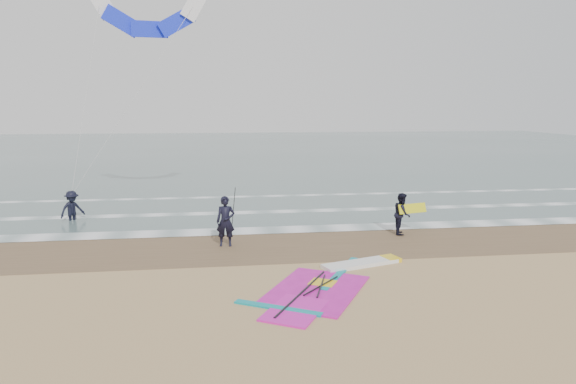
{
  "coord_description": "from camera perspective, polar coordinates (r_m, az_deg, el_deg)",
  "views": [
    {
      "loc": [
        -3.19,
        -12.92,
        5.25
      ],
      "look_at": [
        -0.78,
        5.0,
        2.2
      ],
      "focal_mm": 32.0,
      "sensor_mm": 36.0,
      "label": 1
    }
  ],
  "objects": [
    {
      "name": "ground",
      "position": [
        14.31,
        5.91,
        -12.01
      ],
      "size": [
        120.0,
        120.0,
        0.0
      ],
      "primitive_type": "plane",
      "color": "tan",
      "rests_on": "ground"
    },
    {
      "name": "sea_water",
      "position": [
        61.23,
        -4.66,
        4.65
      ],
      "size": [
        120.0,
        80.0,
        0.02
      ],
      "primitive_type": "cube",
      "color": "#47605E",
      "rests_on": "ground"
    },
    {
      "name": "wet_sand_band",
      "position": [
        19.89,
        1.85,
        -5.72
      ],
      "size": [
        120.0,
        5.0,
        0.01
      ],
      "primitive_type": "cube",
      "color": "brown",
      "rests_on": "ground"
    },
    {
      "name": "foam_waterline",
      "position": [
        24.15,
        0.11,
        -2.91
      ],
      "size": [
        120.0,
        9.15,
        0.02
      ],
      "color": "white",
      "rests_on": "ground"
    },
    {
      "name": "windsurf_rig",
      "position": [
        15.61,
        4.75,
        -9.98
      ],
      "size": [
        5.77,
        5.46,
        0.14
      ],
      "color": "white",
      "rests_on": "ground"
    },
    {
      "name": "person_standing",
      "position": [
        19.45,
        -6.95,
        -3.25
      ],
      "size": [
        0.73,
        0.52,
        1.91
      ],
      "primitive_type": "imported",
      "rotation": [
        0.0,
        0.0,
        -0.09
      ],
      "color": "black",
      "rests_on": "ground"
    },
    {
      "name": "person_walking",
      "position": [
        21.63,
        12.54,
        -2.36
      ],
      "size": [
        0.87,
        0.99,
        1.72
      ],
      "primitive_type": "imported",
      "rotation": [
        0.0,
        0.0,
        1.27
      ],
      "color": "black",
      "rests_on": "ground"
    },
    {
      "name": "person_wading",
      "position": [
        25.52,
        -22.9,
        -1.05
      ],
      "size": [
        1.28,
        1.24,
        1.75
      ],
      "primitive_type": "imported",
      "rotation": [
        0.0,
        0.0,
        0.73
      ],
      "color": "black",
      "rests_on": "ground"
    },
    {
      "name": "held_pole",
      "position": [
        19.36,
        -6.09,
        -1.95
      ],
      "size": [
        0.17,
        0.86,
        1.82
      ],
      "color": "black",
      "rests_on": "ground"
    },
    {
      "name": "carried_kiteboard",
      "position": [
        21.63,
        13.65,
        -1.78
      ],
      "size": [
        1.3,
        0.51,
        0.39
      ],
      "color": "yellow",
      "rests_on": "ground"
    },
    {
      "name": "surf_kite",
      "position": [
        27.62,
        -15.23,
        18.38
      ],
      "size": [
        6.55,
        3.08,
        10.11
      ],
      "color": "white",
      "rests_on": "ground"
    }
  ]
}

